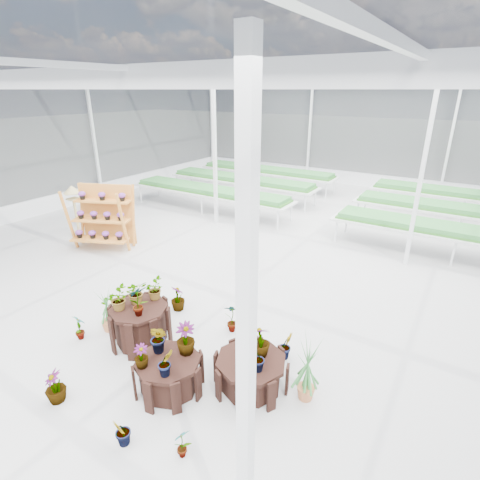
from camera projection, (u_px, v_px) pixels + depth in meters
The scene contains 10 objects.
ground_plane at pixel (222, 300), 8.02m from camera, with size 24.00×24.00×0.00m, color gray.
greenhouse_shell at pixel (220, 199), 7.18m from camera, with size 18.00×24.00×4.50m, color white, non-canonical shape.
steel_frame at pixel (220, 199), 7.18m from camera, with size 18.00×24.00×4.50m, color silver, non-canonical shape.
nursery_benches at pixel (335, 202), 13.52m from camera, with size 16.00×7.00×0.84m, color silver, non-canonical shape.
plinth_tall at pixel (140, 325), 6.58m from camera, with size 1.04×1.04×0.71m, color black.
plinth_mid at pixel (169, 375), 5.55m from camera, with size 1.00×1.00×0.53m, color black.
plinth_low at pixel (251, 373), 5.62m from camera, with size 1.10×1.10×0.49m, color black.
shelf_rack at pixel (102, 218), 10.40m from camera, with size 1.66×0.88×1.75m, color #C77A2E, non-canonical shape.
bird_table at pixel (75, 210), 11.48m from camera, with size 0.36×0.36×1.53m, color tan, non-canonical shape.
nursery_plants at pixel (175, 329), 6.12m from camera, with size 4.36×3.16×1.25m.
Camera 1 is at (4.01, -5.69, 4.20)m, focal length 28.00 mm.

